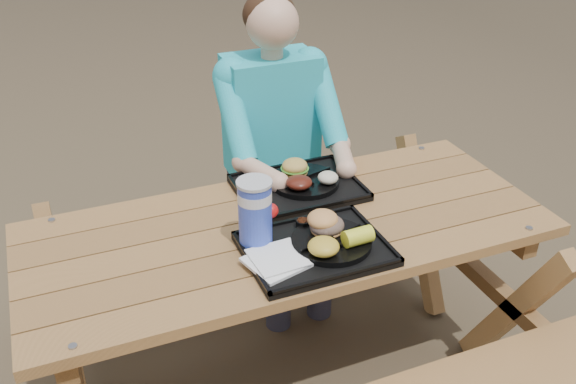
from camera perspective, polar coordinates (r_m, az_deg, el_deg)
name	(u,v)px	position (r m, az deg, el deg)	size (l,w,h in m)	color
ground	(288,382)	(2.69, 0.00, -16.50)	(60.00, 60.00, 0.00)	#999999
picnic_table	(288,309)	(2.43, 0.00, -10.38)	(1.80, 1.49, 0.75)	#999999
tray_near	(315,250)	(2.07, 2.42, -5.15)	(0.45, 0.35, 0.02)	black
tray_far	(298,188)	(2.40, 0.92, 0.31)	(0.45, 0.35, 0.02)	black
plate_near	(331,242)	(2.07, 3.88, -4.43)	(0.26, 0.26, 0.02)	black
plate_far	(305,181)	(2.41, 1.49, 0.97)	(0.26, 0.26, 0.02)	black
napkin_stack	(276,261)	(1.98, -1.08, -6.16)	(0.16, 0.16, 0.02)	white
soda_cup	(255,214)	(2.02, -2.94, -1.97)	(0.11, 0.11, 0.22)	#1935BD
condiment_bbq	(303,224)	(2.15, 1.35, -2.84)	(0.05, 0.05, 0.03)	black
condiment_mustard	(315,220)	(2.17, 2.44, -2.53)	(0.05, 0.05, 0.03)	yellow
sandwich	(327,217)	(2.07, 3.50, -2.19)	(0.11, 0.11, 0.11)	#E59850
mac_cheese	(324,247)	(1.99, 3.18, -4.86)	(0.10, 0.10, 0.05)	gold
corn_cob	(358,236)	(2.04, 6.23, -3.95)	(0.09, 0.09, 0.06)	#FAFF35
cutlery_far	(254,191)	(2.36, -3.02, 0.06)	(0.03, 0.18, 0.01)	black
burger	(295,163)	(2.42, 0.61, 2.61)	(0.10, 0.10, 0.09)	gold
baked_beans	(299,182)	(2.34, 0.99, 0.86)	(0.10, 0.10, 0.04)	#541B10
potato_salad	(328,178)	(2.37, 3.57, 1.29)	(0.08, 0.08, 0.04)	beige
diner	(273,165)	(2.83, -1.31, 2.43)	(0.48, 0.84, 1.28)	#1DAFCB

